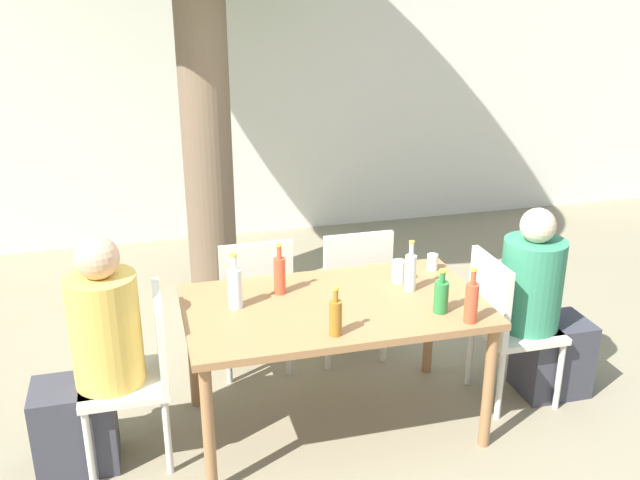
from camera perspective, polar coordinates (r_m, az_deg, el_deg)
ground_plane at (r=4.19m, az=1.08°, el=-14.44°), size 30.00×30.00×0.00m
cafe_building_wall at (r=6.74m, az=-6.69°, el=11.91°), size 10.00×0.08×2.80m
dining_table_front at (r=3.84m, az=1.15°, el=-6.11°), size 1.59×0.91×0.76m
patio_chair_0 at (r=3.80m, az=-14.18°, el=-9.85°), size 0.44×0.44×0.92m
patio_chair_1 at (r=4.28m, az=14.56°, el=-6.21°), size 0.44×0.44×0.92m
patio_chair_2 at (r=4.45m, az=-5.26°, el=-4.51°), size 0.44×0.44×0.92m
patio_chair_3 at (r=4.59m, az=2.60°, el=-3.66°), size 0.44×0.44×0.92m
person_seated_0 at (r=3.79m, az=-17.78°, el=-9.63°), size 0.57×0.35×1.25m
person_seated_1 at (r=4.39m, az=17.28°, el=-5.65°), size 0.58×0.35×1.19m
water_bottle_0 at (r=3.94m, az=7.25°, el=-2.51°), size 0.06×0.06×0.29m
soda_bottle_1 at (r=3.64m, az=12.02°, el=-4.83°), size 0.07×0.07×0.29m
amber_bottle_2 at (r=3.45m, az=1.25°, el=-6.15°), size 0.06×0.06×0.25m
soda_bottle_3 at (r=3.88m, az=-3.25°, el=-2.76°), size 0.06×0.06×0.29m
green_bottle_4 at (r=3.73m, az=9.67°, el=-4.43°), size 0.08×0.08×0.24m
water_bottle_5 at (r=3.74m, az=-6.81°, el=-3.75°), size 0.07×0.07×0.30m
drinking_glass_0 at (r=4.25m, az=8.97°, el=-1.76°), size 0.06×0.06×0.10m
drinking_glass_1 at (r=4.06m, az=6.32°, el=-2.51°), size 0.08×0.08×0.13m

